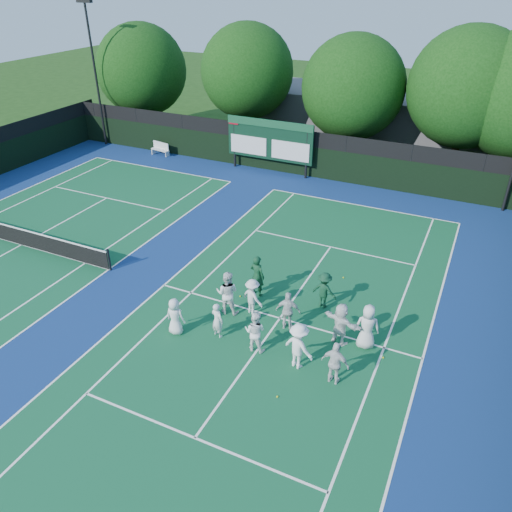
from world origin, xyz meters
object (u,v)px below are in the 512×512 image
at_px(tennis_net, 20,236).
at_px(bench, 161,148).
at_px(coach_left, 257,276).
at_px(scoreboard, 269,140).

relative_size(tennis_net, bench, 7.24).
relative_size(tennis_net, coach_left, 6.06).
distance_m(scoreboard, bench, 8.77).
height_order(tennis_net, bench, tennis_net).
bearing_deg(bench, coach_left, -43.24).
xyz_separation_m(scoreboard, bench, (-8.60, -0.22, -1.68)).
xyz_separation_m(tennis_net, coach_left, (12.47, 1.12, 0.44)).
bearing_deg(scoreboard, tennis_net, -115.60).
bearing_deg(coach_left, bench, -31.85).
bearing_deg(scoreboard, bench, -178.56).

